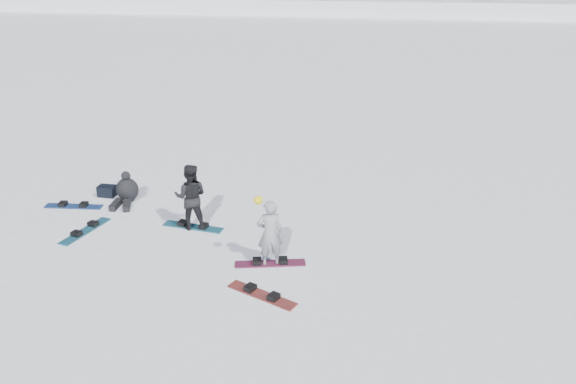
{
  "coord_description": "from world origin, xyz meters",
  "views": [
    {
      "loc": [
        1.56,
        -10.54,
        6.13
      ],
      "look_at": [
        -0.33,
        0.96,
        1.1
      ],
      "focal_mm": 35.0,
      "sensor_mm": 36.0,
      "label": 1
    }
  ],
  "objects_px": {
    "snowboarder_man": "(191,197)",
    "snowboard_loose_b": "(262,295)",
    "snowboard_loose_a": "(85,231)",
    "snowboarder_woman": "(269,233)",
    "seated_rider": "(127,190)",
    "gear_bag": "(107,191)",
    "snowboard_loose_c": "(74,206)"
  },
  "relations": [
    {
      "from": "snowboard_loose_a",
      "to": "snowboarder_woman",
      "type": "bearing_deg",
      "value": -85.26
    },
    {
      "from": "snowboard_loose_b",
      "to": "snowboard_loose_c",
      "type": "relative_size",
      "value": 1.0
    },
    {
      "from": "snowboarder_man",
      "to": "snowboard_loose_b",
      "type": "xyz_separation_m",
      "value": [
        2.23,
        -2.58,
        -0.79
      ]
    },
    {
      "from": "snowboard_loose_a",
      "to": "snowboarder_man",
      "type": "bearing_deg",
      "value": -61.57
    },
    {
      "from": "snowboard_loose_b",
      "to": "snowboard_loose_a",
      "type": "xyz_separation_m",
      "value": [
        -4.68,
        1.96,
        0.0
      ]
    },
    {
      "from": "gear_bag",
      "to": "snowboard_loose_c",
      "type": "distance_m",
      "value": 0.98
    },
    {
      "from": "snowboard_loose_c",
      "to": "snowboarder_woman",
      "type": "bearing_deg",
      "value": -24.87
    },
    {
      "from": "seated_rider",
      "to": "snowboard_loose_c",
      "type": "bearing_deg",
      "value": -168.57
    },
    {
      "from": "gear_bag",
      "to": "snowboard_loose_a",
      "type": "relative_size",
      "value": 0.3
    },
    {
      "from": "snowboarder_woman",
      "to": "seated_rider",
      "type": "height_order",
      "value": "snowboarder_woman"
    },
    {
      "from": "snowboarder_man",
      "to": "gear_bag",
      "type": "bearing_deg",
      "value": -34.82
    },
    {
      "from": "snowboard_loose_b",
      "to": "snowboard_loose_c",
      "type": "bearing_deg",
      "value": 175.02
    },
    {
      "from": "seated_rider",
      "to": "snowboard_loose_b",
      "type": "bearing_deg",
      "value": -52.5
    },
    {
      "from": "snowboard_loose_c",
      "to": "snowboarder_man",
      "type": "bearing_deg",
      "value": -15.37
    },
    {
      "from": "snowboard_loose_b",
      "to": "snowboard_loose_a",
      "type": "relative_size",
      "value": 1.0
    },
    {
      "from": "snowboarder_woman",
      "to": "seated_rider",
      "type": "relative_size",
      "value": 1.55
    },
    {
      "from": "snowboard_loose_a",
      "to": "snowboard_loose_c",
      "type": "distance_m",
      "value": 1.59
    },
    {
      "from": "gear_bag",
      "to": "snowboard_loose_b",
      "type": "distance_m",
      "value": 6.5
    },
    {
      "from": "seated_rider",
      "to": "gear_bag",
      "type": "distance_m",
      "value": 0.76
    },
    {
      "from": "snowboarder_man",
      "to": "seated_rider",
      "type": "relative_size",
      "value": 1.54
    },
    {
      "from": "snowboard_loose_c",
      "to": "snowboard_loose_a",
      "type": "bearing_deg",
      "value": -56.92
    },
    {
      "from": "snowboard_loose_a",
      "to": "gear_bag",
      "type": "bearing_deg",
      "value": 26.06
    },
    {
      "from": "snowboarder_woman",
      "to": "seated_rider",
      "type": "distance_m",
      "value": 5.06
    },
    {
      "from": "snowboarder_woman",
      "to": "snowboard_loose_c",
      "type": "relative_size",
      "value": 1.08
    },
    {
      "from": "snowboarder_woman",
      "to": "snowboarder_man",
      "type": "bearing_deg",
      "value": -53.56
    },
    {
      "from": "gear_bag",
      "to": "snowboard_loose_a",
      "type": "height_order",
      "value": "gear_bag"
    },
    {
      "from": "snowboarder_woman",
      "to": "snowboard_loose_a",
      "type": "xyz_separation_m",
      "value": [
        -4.61,
        0.77,
        -0.74
      ]
    },
    {
      "from": "snowboarder_man",
      "to": "gear_bag",
      "type": "height_order",
      "value": "snowboarder_man"
    },
    {
      "from": "seated_rider",
      "to": "snowboard_loose_a",
      "type": "height_order",
      "value": "seated_rider"
    },
    {
      "from": "snowboarder_man",
      "to": "seated_rider",
      "type": "height_order",
      "value": "snowboarder_man"
    },
    {
      "from": "snowboarder_woman",
      "to": "snowboard_loose_b",
      "type": "distance_m",
      "value": 1.4
    },
    {
      "from": "gear_bag",
      "to": "snowboard_loose_a",
      "type": "xyz_separation_m",
      "value": [
        0.43,
        -2.05,
        -0.14
      ]
    }
  ]
}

